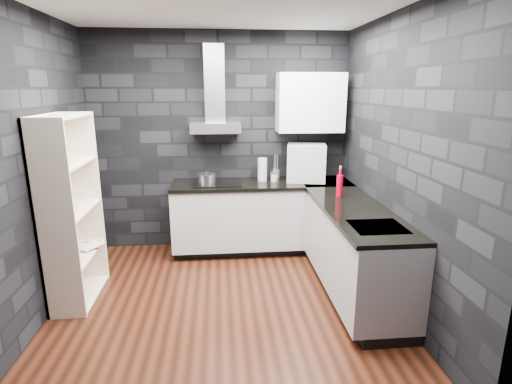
{
  "coord_description": "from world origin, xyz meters",
  "views": [
    {
      "loc": [
        -0.01,
        -3.46,
        2.03
      ],
      "look_at": [
        0.35,
        0.45,
        1.0
      ],
      "focal_mm": 28.0,
      "sensor_mm": 36.0,
      "label": 1
    }
  ],
  "objects": [
    {
      "name": "ground",
      "position": [
        0.0,
        0.0,
        0.0
      ],
      "size": [
        3.2,
        3.2,
        0.0
      ],
      "primitive_type": "plane",
      "color": "#3B1A0F"
    },
    {
      "name": "ceiling",
      "position": [
        0.0,
        0.0,
        2.7
      ],
      "size": [
        3.2,
        3.2,
        0.0
      ],
      "primitive_type": "plane",
      "rotation": [
        3.14,
        0.0,
        0.0
      ],
      "color": "white"
    },
    {
      "name": "wall_back",
      "position": [
        0.0,
        1.62,
        1.35
      ],
      "size": [
        3.2,
        0.05,
        2.7
      ],
      "primitive_type": "cube",
      "color": "black",
      "rests_on": "ground"
    },
    {
      "name": "wall_front",
      "position": [
        0.0,
        -1.62,
        1.35
      ],
      "size": [
        3.2,
        0.05,
        2.7
      ],
      "primitive_type": "cube",
      "color": "black",
      "rests_on": "ground"
    },
    {
      "name": "wall_left",
      "position": [
        -1.62,
        0.0,
        1.35
      ],
      "size": [
        0.05,
        3.2,
        2.7
      ],
      "primitive_type": "cube",
      "color": "black",
      "rests_on": "ground"
    },
    {
      "name": "wall_right",
      "position": [
        1.62,
        0.0,
        1.35
      ],
      "size": [
        0.05,
        3.2,
        2.7
      ],
      "primitive_type": "cube",
      "color": "black",
      "rests_on": "ground"
    },
    {
      "name": "toekick_back",
      "position": [
        0.5,
        1.34,
        0.05
      ],
      "size": [
        2.18,
        0.5,
        0.1
      ],
      "primitive_type": "cube",
      "color": "black",
      "rests_on": "ground"
    },
    {
      "name": "toekick_right",
      "position": [
        1.34,
        0.1,
        0.05
      ],
      "size": [
        0.5,
        1.78,
        0.1
      ],
      "primitive_type": "cube",
      "color": "black",
      "rests_on": "ground"
    },
    {
      "name": "counter_back_cab",
      "position": [
        0.5,
        1.3,
        0.48
      ],
      "size": [
        2.2,
        0.6,
        0.76
      ],
      "primitive_type": "cube",
      "color": "#B7B6BB",
      "rests_on": "ground"
    },
    {
      "name": "counter_right_cab",
      "position": [
        1.3,
        0.1,
        0.48
      ],
      "size": [
        0.6,
        1.8,
        0.76
      ],
      "primitive_type": "cube",
      "color": "#B7B6BB",
      "rests_on": "ground"
    },
    {
      "name": "counter_back_top",
      "position": [
        0.5,
        1.29,
        0.88
      ],
      "size": [
        2.2,
        0.62,
        0.04
      ],
      "primitive_type": "cube",
      "color": "black",
      "rests_on": "counter_back_cab"
    },
    {
      "name": "counter_right_top",
      "position": [
        1.29,
        0.1,
        0.88
      ],
      "size": [
        0.62,
        1.8,
        0.04
      ],
      "primitive_type": "cube",
      "color": "black",
      "rests_on": "counter_right_cab"
    },
    {
      "name": "counter_corner_top",
      "position": [
        1.3,
        1.3,
        0.88
      ],
      "size": [
        0.62,
        0.62,
        0.04
      ],
      "primitive_type": "cube",
      "color": "black",
      "rests_on": "counter_right_cab"
    },
    {
      "name": "hood_body",
      "position": [
        -0.05,
        1.43,
        1.56
      ],
      "size": [
        0.6,
        0.34,
        0.12
      ],
      "primitive_type": "cube",
      "color": "#ADADB2",
      "rests_on": "wall_back"
    },
    {
      "name": "hood_chimney",
      "position": [
        -0.05,
        1.5,
        2.07
      ],
      "size": [
        0.24,
        0.2,
        0.9
      ],
      "primitive_type": "cube",
      "color": "#ADADB2",
      "rests_on": "hood_body"
    },
    {
      "name": "upper_cabinet",
      "position": [
        1.1,
        1.43,
        1.85
      ],
      "size": [
        0.8,
        0.35,
        0.7
      ],
      "primitive_type": "cube",
      "color": "white",
      "rests_on": "wall_back"
    },
    {
      "name": "cooktop",
      "position": [
        -0.05,
        1.3,
        0.91
      ],
      "size": [
        0.58,
        0.5,
        0.01
      ],
      "primitive_type": "cube",
      "color": "black",
      "rests_on": "counter_back_top"
    },
    {
      "name": "sink_rim",
      "position": [
        1.3,
        -0.4,
        0.89
      ],
      "size": [
        0.44,
        0.4,
        0.01
      ],
      "primitive_type": "cube",
      "color": "#ADADB2",
      "rests_on": "counter_right_top"
    },
    {
      "name": "pot",
      "position": [
        -0.17,
        1.15,
        0.97
      ],
      "size": [
        0.22,
        0.22,
        0.12
      ],
      "primitive_type": "cylinder",
      "rotation": [
        0.0,
        0.0,
        0.08
      ],
      "color": "silver",
      "rests_on": "cooktop"
    },
    {
      "name": "glass_vase",
      "position": [
        0.51,
        1.37,
        1.04
      ],
      "size": [
        0.14,
        0.14,
        0.29
      ],
      "primitive_type": "cylinder",
      "rotation": [
        0.0,
        0.0,
        0.2
      ],
      "color": "silver",
      "rests_on": "counter_back_top"
    },
    {
      "name": "storage_jar",
      "position": [
        0.66,
        1.33,
        0.95
      ],
      "size": [
        0.09,
        0.09,
        0.1
      ],
      "primitive_type": "cylinder",
      "rotation": [
        0.0,
        0.0,
        0.14
      ],
      "color": "tan",
      "rests_on": "counter_back_top"
    },
    {
      "name": "utensil_crock",
      "position": [
        0.69,
        1.42,
        0.96
      ],
      "size": [
        0.11,
        0.11,
        0.13
      ],
      "primitive_type": "cylinder",
      "rotation": [
        0.0,
        0.0,
        -0.06
      ],
      "color": "silver",
      "rests_on": "counter_back_top"
    },
    {
      "name": "appliance_garage",
      "position": [
        1.06,
        1.33,
        1.12
      ],
      "size": [
        0.53,
        0.45,
        0.46
      ],
      "primitive_type": "cube",
      "rotation": [
        0.0,
        0.0,
        -0.2
      ],
      "color": "#B4B5BC",
      "rests_on": "counter_back_top"
    },
    {
      "name": "red_bottle",
      "position": [
        1.26,
        0.58,
        1.01
      ],
      "size": [
        0.08,
        0.08,
        0.23
      ],
      "primitive_type": "cylinder",
      "rotation": [
        0.0,
        0.0,
        0.15
      ],
      "color": "#A50019",
      "rests_on": "counter_right_top"
    },
    {
      "name": "bookshelf",
      "position": [
        -1.42,
        0.29,
        0.9
      ],
      "size": [
        0.42,
        0.83,
        1.8
      ],
      "primitive_type": "cube",
      "rotation": [
        0.0,
        0.0,
        0.1
      ],
      "color": "beige",
      "rests_on": "ground"
    },
    {
      "name": "fruit_bowl",
      "position": [
        -1.42,
        0.21,
        0.94
      ],
      "size": [
        0.25,
        0.25,
        0.05
      ],
      "primitive_type": "imported",
      "rotation": [
        0.0,
        0.0,
        -0.35
      ],
      "color": "white",
      "rests_on": "bookshelf"
    },
    {
      "name": "book_red",
      "position": [
        -1.42,
        0.47,
        0.57
      ],
      "size": [
        0.17,
        0.05,
        0.23
      ],
      "primitive_type": "imported",
      "rotation": [
        0.0,
        0.0,
        0.16
      ],
      "color": "maroon",
      "rests_on": "bookshelf"
    },
    {
      "name": "book_second",
      "position": [
        -1.41,
        0.49,
        0.59
      ],
      "size": [
        0.17,
        0.11,
        0.25
      ],
      "primitive_type": "imported",
      "rotation": [
        0.0,
        0.0,
        -0.55
      ],
      "color": "#B2B2B2",
      "rests_on": "bookshelf"
    }
  ]
}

